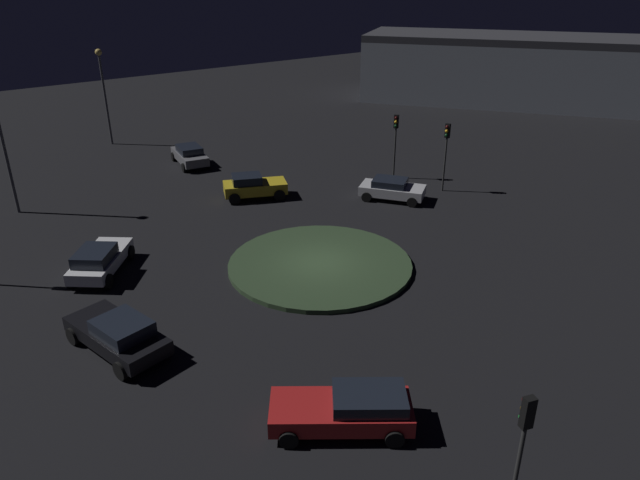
{
  "coord_description": "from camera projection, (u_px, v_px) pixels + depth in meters",
  "views": [
    {
      "loc": [
        -20.48,
        15.7,
        13.45
      ],
      "look_at": [
        0.0,
        0.0,
        1.42
      ],
      "focal_mm": 33.28,
      "sensor_mm": 36.0,
      "label": 1
    }
  ],
  "objects": [
    {
      "name": "streetlamp_east",
      "position": [
        103.0,
        83.0,
        46.79
      ],
      "size": [
        0.52,
        0.52,
        7.54
      ],
      "color": "#4C4C51",
      "rests_on": "ground_plane"
    },
    {
      "name": "car_red",
      "position": [
        347.0,
        409.0,
        18.69
      ],
      "size": [
        4.11,
        4.65,
        1.35
      ],
      "rotation": [
        0.0,
        0.0,
        0.92
      ],
      "color": "red",
      "rests_on": "ground_plane"
    },
    {
      "name": "car_white",
      "position": [
        99.0,
        260.0,
        28.05
      ],
      "size": [
        4.3,
        4.01,
        1.44
      ],
      "rotation": [
        0.0,
        0.0,
        -0.7
      ],
      "color": "white",
      "rests_on": "ground_plane"
    },
    {
      "name": "traffic_light_south",
      "position": [
        446.0,
        144.0,
        37.43
      ],
      "size": [
        0.35,
        0.39,
        4.44
      ],
      "rotation": [
        0.0,
        0.0,
        1.85
      ],
      "color": "#2D2D2D",
      "rests_on": "ground_plane"
    },
    {
      "name": "traffic_light_southeast",
      "position": [
        396.0,
        134.0,
        39.79
      ],
      "size": [
        0.37,
        0.4,
        4.4
      ],
      "rotation": [
        0.0,
        0.0,
        2.12
      ],
      "color": "#2D2D2D",
      "rests_on": "ground_plane"
    },
    {
      "name": "car_yellow",
      "position": [
        253.0,
        186.0,
        37.22
      ],
      "size": [
        3.21,
        4.25,
        1.55
      ],
      "rotation": [
        0.0,
        0.0,
        4.29
      ],
      "color": "gold",
      "rests_on": "ground_plane"
    },
    {
      "name": "roundabout_island",
      "position": [
        320.0,
        264.0,
        29.02
      ],
      "size": [
        8.98,
        8.98,
        0.23
      ],
      "primitive_type": "cylinder",
      "color": "#2D4228",
      "rests_on": "ground_plane"
    },
    {
      "name": "car_grey",
      "position": [
        190.0,
        155.0,
        43.5
      ],
      "size": [
        4.4,
        2.57,
        1.42
      ],
      "rotation": [
        0.0,
        0.0,
        -0.18
      ],
      "color": "slate",
      "rests_on": "ground_plane"
    },
    {
      "name": "store_building",
      "position": [
        511.0,
        69.0,
        62.42
      ],
      "size": [
        30.47,
        25.78,
        6.84
      ],
      "rotation": [
        0.0,
        0.0,
        6.9
      ],
      "color": "#8C939E",
      "rests_on": "ground_plane"
    },
    {
      "name": "car_silver",
      "position": [
        392.0,
        189.0,
        37.08
      ],
      "size": [
        4.31,
        3.75,
        1.32
      ],
      "rotation": [
        0.0,
        0.0,
        3.74
      ],
      "color": "silver",
      "rests_on": "ground_plane"
    },
    {
      "name": "ground_plane",
      "position": [
        320.0,
        266.0,
        29.07
      ],
      "size": [
        115.6,
        115.6,
        0.0
      ],
      "primitive_type": "plane",
      "color": "black"
    },
    {
      "name": "traffic_light_west",
      "position": [
        523.0,
        433.0,
        14.79
      ],
      "size": [
        0.39,
        0.35,
        3.95
      ],
      "rotation": [
        0.0,
        0.0,
        -0.32
      ],
      "color": "#2D2D2D",
      "rests_on": "ground_plane"
    },
    {
      "name": "car_black",
      "position": [
        118.0,
        334.0,
        22.4
      ],
      "size": [
        4.88,
        2.88,
        1.48
      ],
      "rotation": [
        0.0,
        0.0,
        0.21
      ],
      "color": "black",
      "rests_on": "ground_plane"
    }
  ]
}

